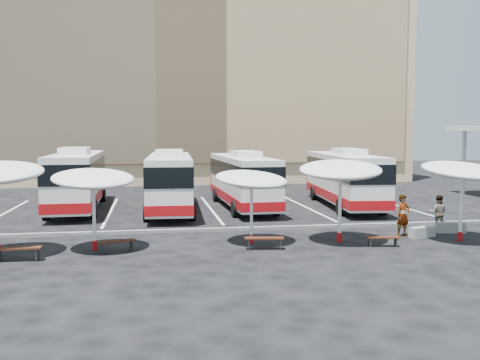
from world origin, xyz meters
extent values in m
plane|color=black|center=(0.00, 0.00, 0.00)|extent=(120.00, 120.00, 0.00)
cube|color=tan|center=(0.00, 32.00, 12.50)|extent=(42.00, 18.00, 25.00)
cube|color=tan|center=(0.00, 22.90, 12.00)|extent=(40.00, 0.30, 20.00)
cylinder|color=silver|center=(20.00, 13.00, 2.40)|extent=(0.30, 0.30, 4.80)
cube|color=black|center=(0.00, 0.50, 0.07)|extent=(34.00, 0.25, 0.15)
cube|color=white|center=(-12.00, 8.00, 0.01)|extent=(0.15, 12.00, 0.01)
cube|color=white|center=(-6.00, 8.00, 0.01)|extent=(0.15, 12.00, 0.01)
cube|color=white|center=(0.00, 8.00, 0.01)|extent=(0.15, 12.00, 0.01)
cube|color=white|center=(6.00, 8.00, 0.01)|extent=(0.15, 12.00, 0.01)
cube|color=white|center=(12.00, 8.00, 0.01)|extent=(0.15, 12.00, 0.01)
cube|color=silver|center=(-8.01, 9.19, 1.93)|extent=(2.75, 11.93, 2.97)
cube|color=black|center=(-8.01, 9.19, 2.52)|extent=(2.81, 11.99, 1.09)
cube|color=#9F0B0F|center=(-8.01, 9.19, 0.84)|extent=(2.81, 11.99, 0.54)
cube|color=#9F0B0F|center=(-8.15, 15.13, 1.19)|extent=(2.54, 0.26, 1.39)
cube|color=silver|center=(-7.99, 8.20, 3.61)|extent=(1.65, 3.01, 0.40)
cylinder|color=black|center=(-9.33, 12.63, 0.49)|extent=(0.37, 1.00, 0.99)
cylinder|color=black|center=(-6.85, 12.69, 0.49)|extent=(0.37, 1.00, 0.99)
cylinder|color=black|center=(-9.16, 5.21, 0.49)|extent=(0.37, 1.00, 0.99)
cylinder|color=black|center=(-6.68, 5.26, 0.49)|extent=(0.37, 1.00, 0.99)
cube|color=silver|center=(-2.49, 7.62, 1.87)|extent=(2.87, 11.61, 2.88)
cube|color=black|center=(-2.49, 7.62, 2.45)|extent=(2.93, 11.67, 1.06)
cube|color=#9F0B0F|center=(-2.49, 7.62, 0.82)|extent=(2.93, 11.67, 0.53)
cube|color=#9F0B0F|center=(-2.25, 13.38, 1.15)|extent=(2.46, 0.29, 1.34)
cube|color=silver|center=(-2.53, 6.66, 3.51)|extent=(1.65, 2.94, 0.38)
cylinder|color=black|center=(-3.55, 11.03, 0.48)|extent=(0.38, 0.97, 0.96)
cylinder|color=black|center=(-1.15, 10.93, 0.48)|extent=(0.38, 0.97, 0.96)
cylinder|color=black|center=(-3.85, 3.83, 0.48)|extent=(0.38, 0.97, 0.96)
cylinder|color=black|center=(-1.45, 3.73, 0.48)|extent=(0.38, 0.97, 0.96)
cube|color=silver|center=(2.01, 8.24, 1.81)|extent=(2.70, 11.23, 2.79)
cube|color=black|center=(2.01, 8.24, 2.37)|extent=(2.75, 11.29, 1.02)
cube|color=#9F0B0F|center=(2.01, 8.24, 0.79)|extent=(2.75, 11.29, 0.51)
cube|color=#9F0B0F|center=(1.82, 13.82, 1.12)|extent=(2.39, 0.27, 1.30)
cube|color=silver|center=(2.04, 7.31, 3.39)|extent=(1.58, 2.84, 0.37)
cylinder|color=black|center=(0.74, 11.46, 0.47)|extent=(0.36, 0.94, 0.93)
cylinder|color=black|center=(3.06, 11.53, 0.47)|extent=(0.36, 0.94, 0.93)
cylinder|color=black|center=(0.97, 4.48, 0.47)|extent=(0.36, 0.94, 0.93)
cylinder|color=black|center=(3.29, 4.56, 0.47)|extent=(0.36, 0.94, 0.93)
cube|color=silver|center=(8.47, 7.77, 1.88)|extent=(3.48, 11.74, 2.89)
cube|color=black|center=(8.47, 7.77, 2.46)|extent=(3.54, 11.80, 1.06)
cube|color=#9F0B0F|center=(8.47, 7.77, 0.82)|extent=(3.54, 11.80, 0.53)
cube|color=#9F0B0F|center=(9.02, 13.52, 1.16)|extent=(2.47, 0.42, 1.35)
cube|color=silver|center=(8.38, 6.81, 3.52)|extent=(1.81, 3.02, 0.39)
cylinder|color=black|center=(7.59, 11.24, 0.48)|extent=(0.43, 0.99, 0.96)
cylinder|color=black|center=(9.99, 11.01, 0.48)|extent=(0.43, 0.99, 0.96)
cylinder|color=black|center=(6.91, 4.04, 0.48)|extent=(0.43, 0.99, 0.96)
cylinder|color=black|center=(9.31, 3.82, 0.48)|extent=(0.43, 0.99, 0.96)
cylinder|color=silver|center=(-5.82, -2.84, 1.41)|extent=(0.16, 0.16, 2.82)
cylinder|color=#9F0B0F|center=(-5.82, -2.84, 0.19)|extent=(0.26, 0.26, 0.38)
ellipsoid|color=silver|center=(-5.82, -2.84, 2.87)|extent=(3.95, 3.98, 0.97)
cylinder|color=silver|center=(0.57, -2.53, 1.34)|extent=(0.17, 0.17, 2.68)
cylinder|color=#9F0B0F|center=(0.57, -2.53, 0.18)|extent=(0.26, 0.26, 0.36)
ellipsoid|color=silver|center=(0.57, -2.53, 2.72)|extent=(4.05, 4.06, 0.92)
cylinder|color=silver|center=(4.32, -2.92, 1.53)|extent=(0.18, 0.18, 3.06)
cylinder|color=#9F0B0F|center=(4.32, -2.92, 0.20)|extent=(0.28, 0.28, 0.41)
ellipsoid|color=silver|center=(4.32, -2.92, 3.11)|extent=(4.27, 4.30, 1.05)
cylinder|color=silver|center=(9.53, -3.55, 1.50)|extent=(0.17, 0.17, 3.00)
cylinder|color=#9F0B0F|center=(9.53, -3.55, 0.20)|extent=(0.26, 0.26, 0.40)
ellipsoid|color=silver|center=(9.53, -3.55, 3.05)|extent=(4.10, 4.13, 1.03)
cube|color=black|center=(-8.38, -4.26, 0.47)|extent=(1.65, 0.47, 0.07)
cube|color=black|center=(-7.72, -4.27, 0.22)|extent=(0.07, 0.42, 0.44)
cube|color=black|center=(-4.94, -3.28, 0.42)|extent=(1.50, 0.82, 0.06)
cube|color=black|center=(-5.49, -3.46, 0.19)|extent=(0.17, 0.37, 0.39)
cube|color=black|center=(-4.39, -3.10, 0.19)|extent=(0.17, 0.37, 0.39)
cube|color=black|center=(0.86, -3.79, 0.45)|extent=(1.61, 0.65, 0.06)
cube|color=black|center=(0.24, -3.69, 0.21)|extent=(0.12, 0.40, 0.42)
cube|color=black|center=(1.47, -3.88, 0.21)|extent=(0.12, 0.40, 0.42)
cube|color=black|center=(5.77, -4.06, 0.38)|extent=(1.37, 0.59, 0.05)
cube|color=black|center=(5.25, -3.97, 0.18)|extent=(0.11, 0.34, 0.35)
cube|color=black|center=(6.29, -4.16, 0.18)|extent=(0.11, 0.34, 0.35)
cube|color=gray|center=(8.32, -2.54, 0.24)|extent=(1.32, 0.77, 0.47)
cube|color=gray|center=(10.18, -1.71, 0.25)|extent=(1.40, 0.69, 0.50)
imported|color=black|center=(7.60, -2.11, 0.94)|extent=(0.79, 0.63, 1.89)
imported|color=black|center=(9.96, -1.06, 0.85)|extent=(1.03, 0.96, 1.69)
camera|label=1|loc=(-3.55, -24.41, 4.63)|focal=40.00mm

